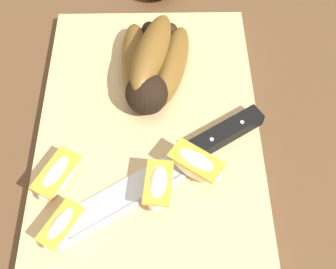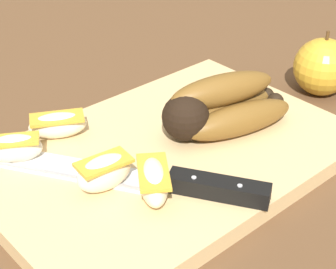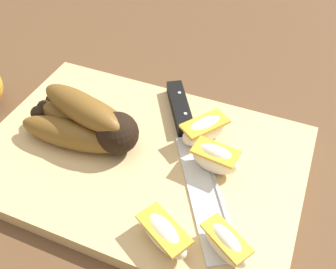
{
  "view_description": "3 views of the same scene",
  "coord_description": "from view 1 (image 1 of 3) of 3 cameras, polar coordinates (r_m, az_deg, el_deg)",
  "views": [
    {
      "loc": [
        -0.27,
        -0.04,
        0.46
      ],
      "look_at": [
        -0.01,
        -0.04,
        0.04
      ],
      "focal_mm": 45.52,
      "sensor_mm": 36.0,
      "label": 1
    },
    {
      "loc": [
        -0.32,
        -0.4,
        0.36
      ],
      "look_at": [
        -0.0,
        -0.04,
        0.06
      ],
      "focal_mm": 59.39,
      "sensor_mm": 36.0,
      "label": 2
    },
    {
      "loc": [
        -0.14,
        0.27,
        0.38
      ],
      "look_at": [
        -0.01,
        -0.04,
        0.04
      ],
      "focal_mm": 41.17,
      "sensor_mm": 36.0,
      "label": 3
    }
  ],
  "objects": [
    {
      "name": "apple_wedge_far",
      "position": [
        0.47,
        -13.96,
        -11.94
      ],
      "size": [
        0.06,
        0.05,
        0.03
      ],
      "color": "#F4E5C1",
      "rests_on": "cutting_board"
    },
    {
      "name": "apple_wedge_near",
      "position": [
        0.49,
        -14.57,
        -5.37
      ],
      "size": [
        0.07,
        0.05,
        0.03
      ],
      "color": "#F4E5C1",
      "rests_on": "cutting_board"
    },
    {
      "name": "apple_wedge_middle",
      "position": [
        0.47,
        -1.29,
        -7.02
      ],
      "size": [
        0.06,
        0.03,
        0.04
      ],
      "color": "#F4E5C1",
      "rests_on": "cutting_board"
    },
    {
      "name": "chefs_knife",
      "position": [
        0.5,
        3.39,
        -2.75
      ],
      "size": [
        0.17,
        0.25,
        0.02
      ],
      "color": "silver",
      "rests_on": "cutting_board"
    },
    {
      "name": "cutting_board",
      "position": [
        0.54,
        -2.52,
        0.62
      ],
      "size": [
        0.4,
        0.27,
        0.02
      ],
      "primitive_type": "cube",
      "color": "tan",
      "rests_on": "ground_plane"
    },
    {
      "name": "ground_plane",
      "position": [
        0.54,
        -4.36,
        -1.51
      ],
      "size": [
        6.0,
        6.0,
        0.0
      ],
      "primitive_type": "plane",
      "color": "brown"
    },
    {
      "name": "apple_wedge_extra",
      "position": [
        0.48,
        3.73,
        -4.05
      ],
      "size": [
        0.06,
        0.07,
        0.04
      ],
      "color": "#F4E5C1",
      "rests_on": "cutting_board"
    },
    {
      "name": "banana_bunch",
      "position": [
        0.56,
        -2.17,
        9.3
      ],
      "size": [
        0.16,
        0.11,
        0.07
      ],
      "color": "black",
      "rests_on": "cutting_board"
    }
  ]
}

